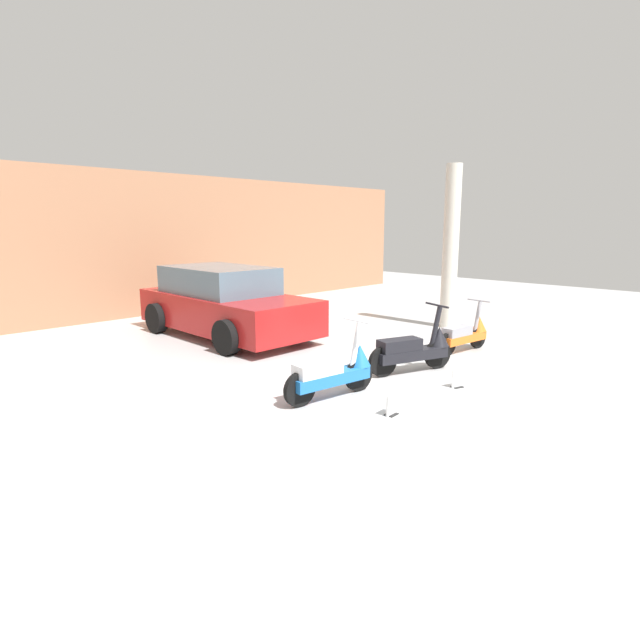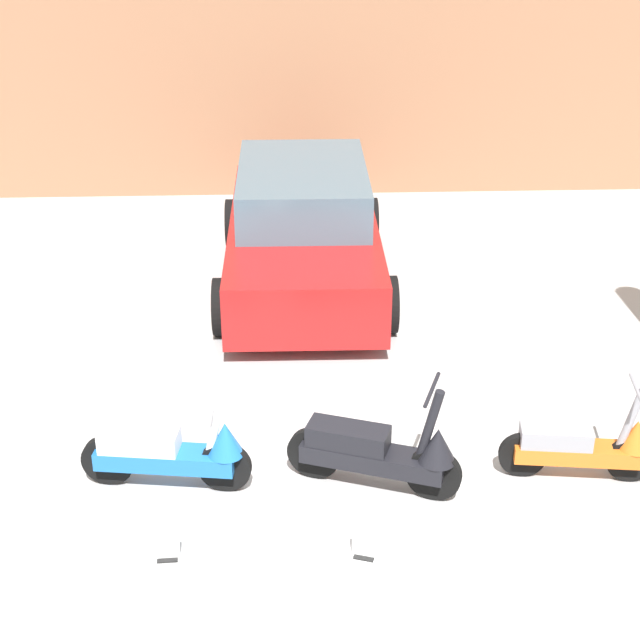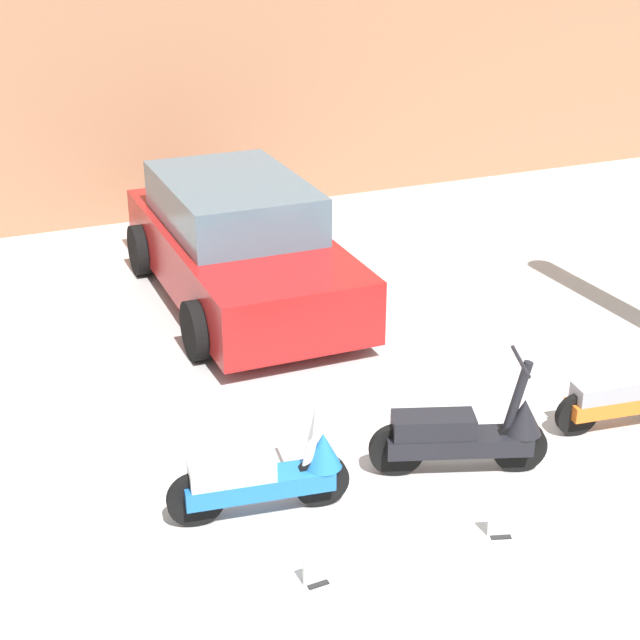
# 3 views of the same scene
# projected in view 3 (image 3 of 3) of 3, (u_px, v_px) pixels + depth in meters

# --- Properties ---
(ground_plane) EXTENTS (28.00, 28.00, 0.00)m
(ground_plane) POSITION_uv_depth(u_px,v_px,m) (432.00, 508.00, 7.93)
(ground_plane) COLOR #B2B2B2
(wall_back) EXTENTS (19.60, 0.12, 3.60)m
(wall_back) POSITION_uv_depth(u_px,v_px,m) (161.00, 96.00, 14.03)
(wall_back) COLOR #9E6B4C
(wall_back) RESTS_ON ground_plane
(scooter_front_left) EXTENTS (1.47, 0.54, 1.03)m
(scooter_front_left) POSITION_uv_depth(u_px,v_px,m) (267.00, 474.00, 7.73)
(scooter_front_left) COLOR black
(scooter_front_left) RESTS_ON ground_plane
(scooter_front_right) EXTENTS (1.46, 0.77, 1.06)m
(scooter_front_right) POSITION_uv_depth(u_px,v_px,m) (467.00, 433.00, 8.27)
(scooter_front_right) COLOR black
(scooter_front_right) RESTS_ON ground_plane
(scooter_front_center) EXTENTS (1.33, 0.48, 0.93)m
(scooter_front_center) POSITION_uv_depth(u_px,v_px,m) (629.00, 395.00, 8.98)
(scooter_front_center) COLOR black
(scooter_front_center) RESTS_ON ground_plane
(car_rear_left) EXTENTS (2.09, 4.25, 1.44)m
(car_rear_left) POSITION_uv_depth(u_px,v_px,m) (239.00, 244.00, 11.61)
(car_rear_left) COLOR maroon
(car_rear_left) RESTS_ON ground_plane
(placard_near_left_scooter) EXTENTS (0.20, 0.13, 0.26)m
(placard_near_left_scooter) POSITION_uv_depth(u_px,v_px,m) (316.00, 570.00, 7.05)
(placard_near_left_scooter) COLOR black
(placard_near_left_scooter) RESTS_ON ground_plane
(placard_near_right_scooter) EXTENTS (0.20, 0.16, 0.26)m
(placard_near_right_scooter) POSITION_uv_depth(u_px,v_px,m) (501.00, 523.00, 7.56)
(placard_near_right_scooter) COLOR black
(placard_near_right_scooter) RESTS_ON ground_plane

